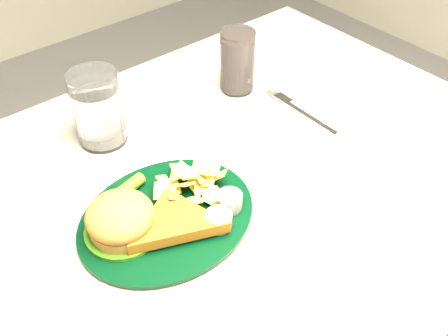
% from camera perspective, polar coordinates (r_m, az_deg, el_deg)
% --- Properties ---
extents(table, '(1.20, 0.80, 0.75)m').
position_cam_1_polar(table, '(1.12, -1.96, -16.27)').
color(table, '#A29C92').
rests_on(table, ground).
extents(dinner_plate, '(0.29, 0.25, 0.06)m').
position_cam_1_polar(dinner_plate, '(0.76, -6.67, -4.22)').
color(dinner_plate, black).
rests_on(dinner_plate, table).
extents(water_glass, '(0.11, 0.11, 0.14)m').
position_cam_1_polar(water_glass, '(0.90, -14.20, 6.59)').
color(water_glass, silver).
rests_on(water_glass, table).
extents(cola_glass, '(0.08, 0.08, 0.13)m').
position_cam_1_polar(cola_glass, '(1.02, 1.54, 12.08)').
color(cola_glass, black).
rests_on(cola_glass, table).
extents(fork_napkin, '(0.13, 0.16, 0.01)m').
position_cam_1_polar(fork_napkin, '(0.98, 9.54, 5.87)').
color(fork_napkin, silver).
rests_on(fork_napkin, table).
extents(wrapped_straw, '(0.18, 0.07, 0.01)m').
position_cam_1_polar(wrapped_straw, '(0.88, -11.34, 0.55)').
color(wrapped_straw, white).
rests_on(wrapped_straw, table).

